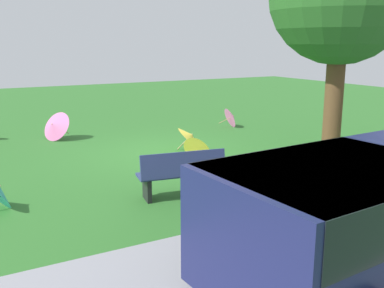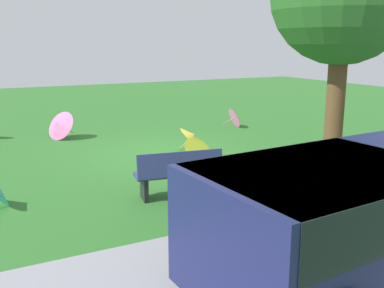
% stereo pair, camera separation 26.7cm
% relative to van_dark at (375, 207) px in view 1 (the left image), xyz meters
% --- Properties ---
extents(ground, '(40.00, 40.00, 0.00)m').
position_rel_van_dark_xyz_m(ground, '(-0.48, -6.89, -0.91)').
color(ground, '#2D6B28').
extents(van_dark, '(4.72, 2.38, 1.53)m').
position_rel_van_dark_xyz_m(van_dark, '(0.00, 0.00, 0.00)').
color(van_dark, '#191E4C').
rests_on(van_dark, ground).
extents(park_bench, '(1.66, 0.74, 0.90)m').
position_rel_van_dark_xyz_m(park_bench, '(0.69, -3.65, -0.45)').
color(park_bench, navy).
rests_on(park_bench, ground).
extents(parasol_yellow_0, '(0.92, 0.97, 0.68)m').
position_rel_van_dark_xyz_m(parasol_yellow_0, '(-1.26, -6.88, -0.54)').
color(parasol_yellow_0, tan).
rests_on(parasol_yellow_0, ground).
extents(parasol_pink_0, '(0.72, 0.74, 0.70)m').
position_rel_van_dark_xyz_m(parasol_pink_0, '(-4.07, -9.07, -0.56)').
color(parasol_pink_0, tan).
rests_on(parasol_pink_0, ground).
extents(parasol_yellow_1, '(0.80, 0.84, 0.73)m').
position_rel_van_dark_xyz_m(parasol_yellow_1, '(-0.77, -5.57, -0.55)').
color(parasol_yellow_1, tan).
rests_on(parasol_yellow_1, ground).
extents(parasol_pink_1, '(1.04, 1.13, 0.89)m').
position_rel_van_dark_xyz_m(parasol_pink_1, '(1.66, -9.86, -0.47)').
color(parasol_pink_1, tan).
rests_on(parasol_pink_1, ground).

